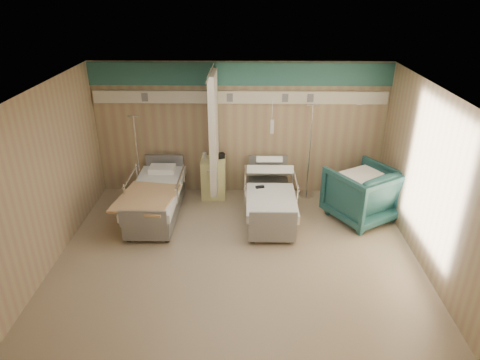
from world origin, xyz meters
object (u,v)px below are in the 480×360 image
bedside_cabinet (214,178)px  iv_stand_right (307,178)px  iv_stand_left (140,183)px  visitor_armchair (362,194)px  bed_left (156,202)px  bed_right (270,203)px

bedside_cabinet → iv_stand_right: size_ratio=0.42×
iv_stand_right → iv_stand_left: (-3.52, -0.22, -0.04)m
visitor_armchair → bed_left: bearing=-31.5°
bed_left → iv_stand_left: size_ratio=1.18×
visitor_armchair → bedside_cabinet: bearing=-48.6°
visitor_armchair → iv_stand_left: 4.50m
bedside_cabinet → visitor_armchair: size_ratio=0.73×
iv_stand_left → bed_left: bearing=-57.7°
visitor_armchair → iv_stand_left: (-4.43, 0.73, -0.15)m
bed_right → iv_stand_right: bearing=49.4°
bed_right → visitor_armchair: 1.77m
bed_right → visitor_armchair: visitor_armchair is taller
bed_left → bedside_cabinet: (1.05, 0.90, 0.11)m
bed_left → iv_stand_right: bearing=17.9°
bed_left → bedside_cabinet: 1.39m
bed_right → bed_left: size_ratio=1.00×
iv_stand_right → iv_stand_left: 3.53m
iv_stand_right → bed_left: bearing=-162.1°
visitor_armchair → bed_right: bearing=-31.0°
bedside_cabinet → iv_stand_right: (1.99, 0.08, -0.01)m
bedside_cabinet → iv_stand_right: 1.99m
bedside_cabinet → iv_stand_left: (-1.53, -0.14, -0.05)m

